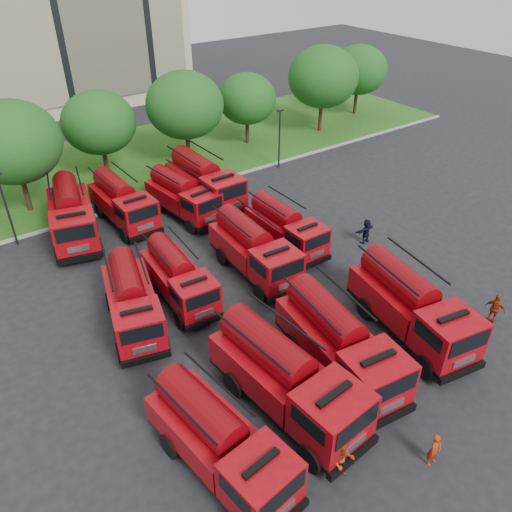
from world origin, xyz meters
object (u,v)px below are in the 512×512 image
Objects in this scene: fire_truck_6 at (254,249)px; firefighter_1 at (340,475)px; fire_truck_5 at (179,277)px; firefighter_5 at (364,242)px; firefighter_4 at (269,357)px; fire_truck_3 at (411,306)px; fire_truck_11 at (204,181)px; fire_truck_9 at (122,202)px; fire_truck_4 at (132,301)px; firefighter_3 at (396,312)px; fire_truck_0 at (219,441)px; fire_truck_8 at (71,215)px; fire_truck_7 at (285,227)px; fire_truck_1 at (286,378)px; fire_truck_10 at (183,196)px; fire_truck_2 at (339,343)px; firefighter_0 at (431,462)px; firefighter_2 at (491,321)px.

firefighter_1 is (-5.12, -13.05, -1.65)m from fire_truck_6.
fire_truck_5 is 13.17m from firefighter_5.
fire_truck_6 is 4.02× the size of firefighter_4.
fire_truck_11 is (-1.06, 18.72, 0.03)m from fire_truck_3.
fire_truck_11 is (6.24, -0.72, 0.18)m from fire_truck_9.
fire_truck_11 is 4.59× the size of firefighter_5.
firefighter_5 is at bearing -46.17° from fire_truck_9.
fire_truck_11 reaches higher than fire_truck_4.
fire_truck_0 is at bearing -19.19° from firefighter_3.
fire_truck_8 is 9.84m from fire_truck_11.
fire_truck_4 reaches higher than fire_truck_7.
fire_truck_3 is 9.09m from firefighter_5.
firefighter_3 is at bearing 69.35° from fire_truck_3.
fire_truck_1 is 1.02× the size of fire_truck_11.
fire_truck_4 is at bearing -111.92° from fire_truck_9.
fire_truck_4 is 1.02× the size of fire_truck_10.
fire_truck_6 is 0.90× the size of fire_truck_8.
fire_truck_0 is at bearing -121.35° from fire_truck_10.
fire_truck_2 is 5.83m from firefighter_1.
fire_truck_10 is at bearing -161.21° from fire_truck_11.
fire_truck_6 is 1.13× the size of fire_truck_7.
firefighter_0 is (3.02, -5.55, -1.80)m from fire_truck_1.
firefighter_5 is (8.10, -10.32, -1.55)m from fire_truck_10.
fire_truck_10 is 4.21× the size of firefighter_3.
fire_truck_8 is at bearing -60.82° from firefighter_4.
fire_truck_9 is (3.97, 10.66, 0.06)m from fire_truck_4.
fire_truck_5 is 15.44m from firefighter_0.
firefighter_2 is at bearing -52.12° from fire_truck_6.
fire_truck_3 is (4.81, -0.17, 0.01)m from fire_truck_2.
fire_truck_6 is 1.05× the size of fire_truck_10.
fire_truck_1 is 1.13× the size of fire_truck_9.
fire_truck_3 is at bearing 29.48° from firefighter_3.
fire_truck_8 reaches higher than firefighter_4.
fire_truck_4 is 19.14m from firefighter_2.
fire_truck_0 is at bearing 168.43° from firefighter_1.
fire_truck_2 is 19.43m from fire_truck_9.
fire_truck_11 is (3.75, 18.55, 0.04)m from fire_truck_2.
firefighter_2 is 0.97× the size of firefighter_4.
fire_truck_3 is 1.22× the size of fire_truck_5.
fire_truck_2 is 4.94× the size of firefighter_0.
fire_truck_9 is 3.69× the size of firefighter_1.
fire_truck_6 reaches higher than fire_truck_4.
fire_truck_9 reaches higher than firefighter_3.
firefighter_3 is at bearing 57.03° from firefighter_5.
fire_truck_1 is 12.85m from firefighter_2.
fire_truck_2 reaches higher than firefighter_0.
fire_truck_2 is (7.24, 1.16, 0.15)m from fire_truck_0.
fire_truck_9 is (-2.49, 19.27, -0.13)m from fire_truck_2.
fire_truck_7 is at bearing 72.00° from fire_truck_2.
fire_truck_9 is at bearing 70.03° from fire_truck_0.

